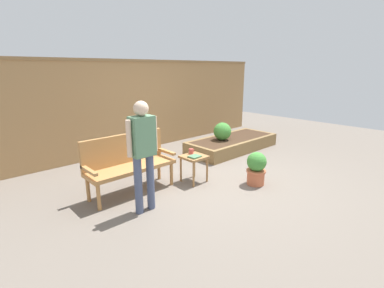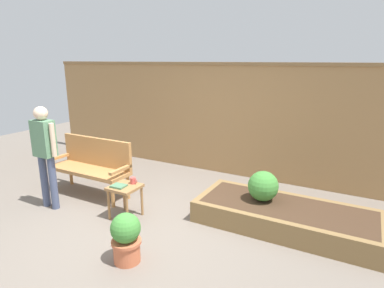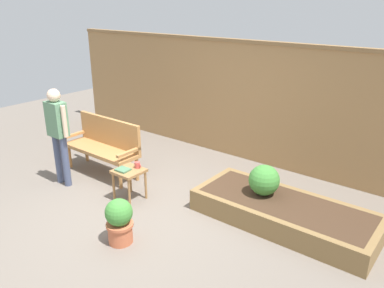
# 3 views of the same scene
# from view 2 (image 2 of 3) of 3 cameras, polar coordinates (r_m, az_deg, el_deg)

# --- Properties ---
(ground_plane) EXTENTS (14.00, 14.00, 0.00)m
(ground_plane) POSITION_cam_2_polar(r_m,az_deg,el_deg) (4.59, -9.11, -14.27)
(ground_plane) COLOR #70665B
(fence_back) EXTENTS (8.40, 0.14, 2.16)m
(fence_back) POSITION_cam_2_polar(r_m,az_deg,el_deg) (6.36, 4.93, 4.55)
(fence_back) COLOR #A37A4C
(fence_back) RESTS_ON ground_plane
(garden_bench) EXTENTS (1.44, 0.48, 0.94)m
(garden_bench) POSITION_cam_2_polar(r_m,az_deg,el_deg) (5.65, -17.12, -3.08)
(garden_bench) COLOR #B77F47
(garden_bench) RESTS_ON ground_plane
(side_table) EXTENTS (0.40, 0.40, 0.48)m
(side_table) POSITION_cam_2_polar(r_m,az_deg,el_deg) (4.72, -11.75, -8.18)
(side_table) COLOR #9E7042
(side_table) RESTS_ON ground_plane
(cup_on_table) EXTENTS (0.12, 0.08, 0.09)m
(cup_on_table) POSITION_cam_2_polar(r_m,az_deg,el_deg) (4.73, -10.35, -6.37)
(cup_on_table) COLOR #CC4C47
(cup_on_table) RESTS_ON side_table
(book_on_table) EXTENTS (0.20, 0.18, 0.03)m
(book_on_table) POSITION_cam_2_polar(r_m,az_deg,el_deg) (4.67, -12.80, -7.23)
(book_on_table) COLOR #4C7A56
(book_on_table) RESTS_ON side_table
(potted_boxwood) EXTENTS (0.34, 0.34, 0.58)m
(potted_boxwood) POSITION_cam_2_polar(r_m,az_deg,el_deg) (3.79, -11.55, -15.76)
(potted_boxwood) COLOR #C66642
(potted_boxwood) RESTS_ON ground_plane
(raised_planter_bed) EXTENTS (2.40, 1.00, 0.30)m
(raised_planter_bed) POSITION_cam_2_polar(r_m,az_deg,el_deg) (4.65, 16.14, -12.17)
(raised_planter_bed) COLOR olive
(raised_planter_bed) RESTS_ON ground_plane
(shrub_near_bench) EXTENTS (0.42, 0.42, 0.42)m
(shrub_near_bench) POSITION_cam_2_polar(r_m,az_deg,el_deg) (4.61, 12.44, -7.25)
(shrub_near_bench) COLOR brown
(shrub_near_bench) RESTS_ON raised_planter_bed
(person_by_bench) EXTENTS (0.47, 0.20, 1.56)m
(person_by_bench) POSITION_cam_2_polar(r_m,az_deg,el_deg) (5.23, -24.53, -0.76)
(person_by_bench) COLOR #475170
(person_by_bench) RESTS_ON ground_plane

